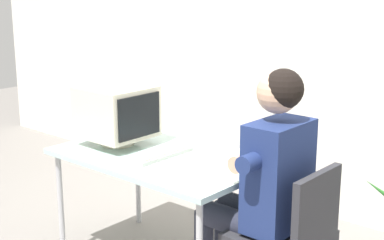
{
  "coord_description": "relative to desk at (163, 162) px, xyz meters",
  "views": [
    {
      "loc": [
        2.28,
        -2.36,
        1.75
      ],
      "look_at": [
        0.23,
        0.0,
        0.97
      ],
      "focal_mm": 53.66,
      "sensor_mm": 36.0,
      "label": 1
    }
  ],
  "objects": [
    {
      "name": "wall_back",
      "position": [
        0.3,
        1.4,
        0.83
      ],
      "size": [
        8.0,
        0.1,
        3.0
      ],
      "primitive_type": "cube",
      "color": "silver",
      "rests_on": "ground_plane"
    },
    {
      "name": "desk",
      "position": [
        0.0,
        0.0,
        0.0
      ],
      "size": [
        1.28,
        0.8,
        0.72
      ],
      "color": "#B7B7BC",
      "rests_on": "ground_plane"
    },
    {
      "name": "crt_monitor",
      "position": [
        -0.35,
        -0.04,
        0.26
      ],
      "size": [
        0.41,
        0.39,
        0.37
      ],
      "color": "beige",
      "rests_on": "desk"
    },
    {
      "name": "keyboard",
      "position": [
        0.01,
        -0.03,
        0.07
      ],
      "size": [
        0.16,
        0.43,
        0.03
      ],
      "color": "silver",
      "rests_on": "desk"
    },
    {
      "name": "office_chair",
      "position": [
        0.89,
        0.01,
        -0.18
      ],
      "size": [
        0.45,
        0.45,
        0.84
      ],
      "color": "#4C4C51",
      "rests_on": "ground_plane"
    },
    {
      "name": "person_seated",
      "position": [
        0.71,
        0.01,
        0.06
      ],
      "size": [
        0.71,
        0.57,
        1.32
      ],
      "color": "navy",
      "rests_on": "ground_plane"
    }
  ]
}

